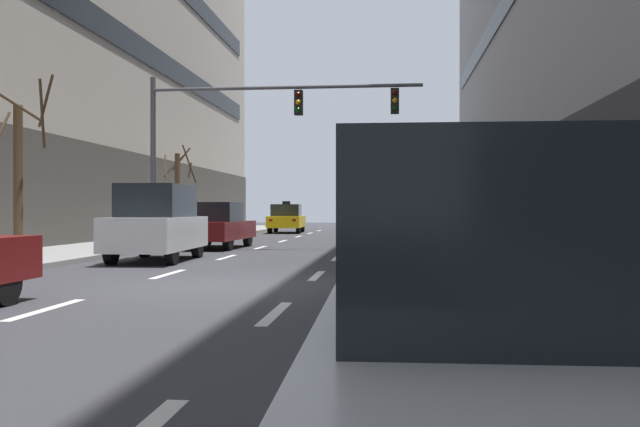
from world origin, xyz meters
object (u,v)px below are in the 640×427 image
(car_driving_3, at_px, (157,223))
(street_tree_2, at_px, (20,172))
(car_parked_0, at_px, (532,344))
(pedestrian_1, at_px, (446,219))
(street_tree_1, at_px, (444,197))
(pedestrian_0, at_px, (486,217))
(car_parked_2, at_px, (416,224))
(car_parked_3, at_px, (409,227))
(taxi_driving_0, at_px, (287,219))
(traffic_signal_0, at_px, (249,122))
(car_parked_1, at_px, (436,248))
(street_tree_3, at_px, (452,177))
(car_driving_1, at_px, (216,226))
(street_tree_0, at_px, (178,191))

(car_driving_3, height_order, street_tree_2, street_tree_2)
(car_parked_0, distance_m, pedestrian_1, 23.93)
(street_tree_1, height_order, pedestrian_0, street_tree_1)
(car_parked_2, xyz_separation_m, car_parked_3, (-0.00, 5.63, -0.22))
(taxi_driving_0, distance_m, traffic_signal_0, 17.07)
(car_parked_1, xyz_separation_m, street_tree_3, (2.45, 24.51, 2.11))
(car_driving_1, xyz_separation_m, street_tree_1, (9.12, 15.97, 1.31))
(street_tree_0, bearing_deg, car_driving_1, -59.73)
(taxi_driving_0, bearing_deg, street_tree_0, -106.10)
(pedestrian_0, bearing_deg, street_tree_2, -135.30)
(taxi_driving_0, xyz_separation_m, street_tree_2, (-3.09, -23.28, 1.46))
(car_parked_1, relative_size, car_parked_3, 1.07)
(taxi_driving_0, bearing_deg, street_tree_3, -32.49)
(car_driving_3, xyz_separation_m, car_parked_2, (6.68, -1.71, 0.03))
(taxi_driving_0, relative_size, street_tree_2, 1.00)
(taxi_driving_0, distance_m, street_tree_2, 23.53)
(traffic_signal_0, relative_size, street_tree_1, 2.08)
(taxi_driving_0, distance_m, pedestrian_1, 14.78)
(car_parked_1, height_order, street_tree_1, street_tree_1)
(street_tree_1, distance_m, pedestrian_0, 10.22)
(car_parked_0, height_order, car_parked_1, car_parked_1)
(car_parked_0, distance_m, car_parked_1, 5.82)
(car_driving_3, bearing_deg, car_parked_3, 30.44)
(car_parked_1, xyz_separation_m, car_parked_3, (-0.00, 12.27, -0.05))
(car_parked_2, xyz_separation_m, pedestrian_1, (1.60, 11.42, -0.02))
(street_tree_2, bearing_deg, car_driving_1, 66.66)
(traffic_signal_0, bearing_deg, car_parked_2, -52.67)
(taxi_driving_0, bearing_deg, street_tree_1, -0.82)
(car_driving_1, distance_m, pedestrian_0, 11.64)
(car_driving_1, bearing_deg, pedestrian_0, 30.16)
(car_parked_2, bearing_deg, pedestrian_0, 75.68)
(car_driving_3, bearing_deg, street_tree_1, 67.24)
(car_driving_3, xyz_separation_m, car_parked_1, (6.68, -8.34, -0.15))
(street_tree_2, relative_size, pedestrian_1, 3.02)
(street_tree_3, bearing_deg, street_tree_0, -157.88)
(car_parked_2, bearing_deg, car_parked_0, -89.99)
(car_driving_1, distance_m, street_tree_0, 6.33)
(car_driving_3, height_order, street_tree_3, street_tree_3)
(car_parked_2, bearing_deg, street_tree_0, 127.08)
(pedestrian_0, bearing_deg, pedestrian_1, -132.36)
(street_tree_2, distance_m, pedestrian_0, 18.56)
(traffic_signal_0, relative_size, pedestrian_1, 6.16)
(taxi_driving_0, xyz_separation_m, car_parked_2, (6.65, -23.67, 0.20))
(street_tree_0, distance_m, street_tree_2, 12.52)
(car_driving_1, bearing_deg, car_parked_2, -48.75)
(street_tree_1, bearing_deg, traffic_signal_0, -115.34)
(street_tree_0, bearing_deg, taxi_driving_0, 73.90)
(pedestrian_0, bearing_deg, street_tree_0, -177.79)
(car_driving_3, xyz_separation_m, street_tree_3, (9.14, 16.17, 1.97))
(taxi_driving_0, relative_size, car_parked_3, 1.05)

